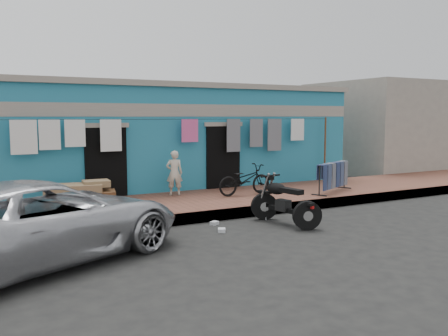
# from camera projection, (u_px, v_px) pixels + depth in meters

# --- Properties ---
(ground) EXTENTS (80.00, 80.00, 0.00)m
(ground) POSITION_uv_depth(u_px,v_px,m) (270.00, 233.00, 9.70)
(ground) COLOR black
(ground) RESTS_ON ground
(sidewalk) EXTENTS (28.00, 3.00, 0.25)m
(sidewalk) POSITION_uv_depth(u_px,v_px,m) (206.00, 203.00, 12.31)
(sidewalk) COLOR brown
(sidewalk) RESTS_ON ground
(curb) EXTENTS (28.00, 0.10, 0.25)m
(curb) POSITION_uv_depth(u_px,v_px,m) (233.00, 213.00, 11.05)
(curb) COLOR gray
(curb) RESTS_ON ground
(building) EXTENTS (12.20, 5.20, 3.36)m
(building) POSITION_uv_depth(u_px,v_px,m) (153.00, 137.00, 15.64)
(building) COLOR teal
(building) RESTS_ON ground
(neighbor_right) EXTENTS (6.00, 5.00, 3.80)m
(neighbor_right) POSITION_uv_depth(u_px,v_px,m) (390.00, 127.00, 20.80)
(neighbor_right) COLOR #9E9384
(neighbor_right) RESTS_ON ground
(clothesline) EXTENTS (10.06, 0.06, 2.10)m
(clothesline) POSITION_uv_depth(u_px,v_px,m) (178.00, 137.00, 13.12)
(clothesline) COLOR brown
(clothesline) RESTS_ON sidewalk
(car) EXTENTS (5.48, 4.09, 1.41)m
(car) POSITION_uv_depth(u_px,v_px,m) (41.00, 220.00, 7.73)
(car) COLOR silver
(car) RESTS_ON ground
(seated_person) EXTENTS (0.51, 0.42, 1.22)m
(seated_person) POSITION_uv_depth(u_px,v_px,m) (174.00, 173.00, 12.79)
(seated_person) COLOR beige
(seated_person) RESTS_ON sidewalk
(bicycle) EXTENTS (1.59, 0.59, 1.02)m
(bicycle) POSITION_uv_depth(u_px,v_px,m) (245.00, 176.00, 12.86)
(bicycle) COLOR black
(bicycle) RESTS_ON sidewalk
(motorcycle) EXTENTS (1.18, 1.85, 1.06)m
(motorcycle) POSITION_uv_depth(u_px,v_px,m) (285.00, 201.00, 10.42)
(motorcycle) COLOR black
(motorcycle) RESTS_ON ground
(charpoy) EXTENTS (1.99, 1.47, 0.56)m
(charpoy) POSITION_uv_depth(u_px,v_px,m) (81.00, 194.00, 11.35)
(charpoy) COLOR brown
(charpoy) RESTS_ON sidewalk
(jeans_rack) EXTENTS (2.06, 1.72, 0.86)m
(jeans_rack) POSITION_uv_depth(u_px,v_px,m) (333.00, 177.00, 13.40)
(jeans_rack) COLOR black
(jeans_rack) RESTS_ON sidewalk
(litter_a) EXTENTS (0.22, 0.20, 0.08)m
(litter_a) POSITION_uv_depth(u_px,v_px,m) (214.00, 223.00, 10.43)
(litter_a) COLOR silver
(litter_a) RESTS_ON ground
(litter_b) EXTENTS (0.17, 0.17, 0.07)m
(litter_b) POSITION_uv_depth(u_px,v_px,m) (265.00, 218.00, 10.99)
(litter_b) COLOR silver
(litter_b) RESTS_ON ground
(litter_c) EXTENTS (0.22, 0.24, 0.08)m
(litter_c) POSITION_uv_depth(u_px,v_px,m) (222.00, 230.00, 9.79)
(litter_c) COLOR silver
(litter_c) RESTS_ON ground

